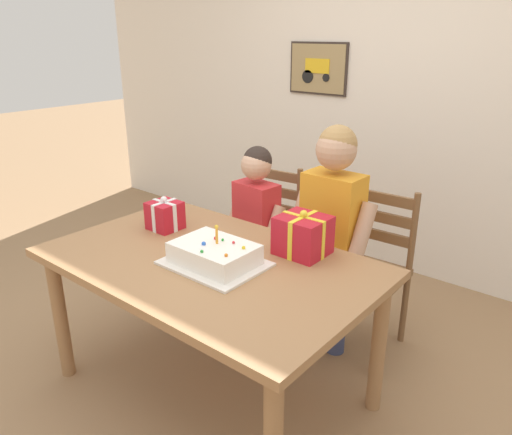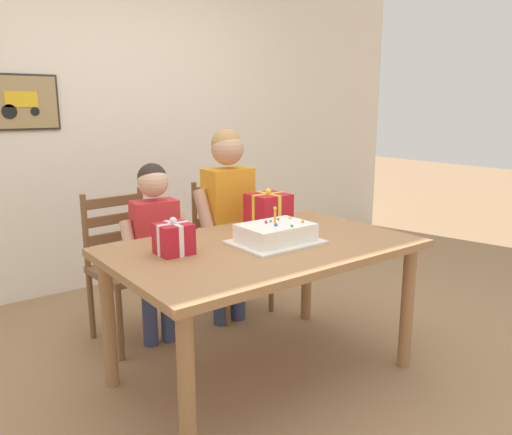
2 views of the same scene
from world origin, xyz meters
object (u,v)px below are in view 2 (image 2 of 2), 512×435
at_px(gift_box_red_large, 174,239).
at_px(child_younger, 156,237).
at_px(chair_left, 128,266).
at_px(chair_right, 230,246).
at_px(dining_table, 263,261).
at_px(child_older, 228,208).
at_px(birthday_cake, 276,234).
at_px(gift_box_beside_cake, 268,209).

xyz_separation_m(gift_box_red_large, child_younger, (0.17, 0.55, -0.14)).
xyz_separation_m(chair_left, chair_right, (0.76, 0.00, 0.00)).
relative_size(chair_left, chair_right, 1.00).
height_order(dining_table, chair_left, chair_left).
height_order(dining_table, gift_box_red_large, gift_box_red_large).
xyz_separation_m(chair_left, child_younger, (0.11, -0.19, 0.21)).
bearing_deg(child_older, chair_left, 163.48).
xyz_separation_m(chair_right, child_younger, (-0.65, -0.19, 0.21)).
relative_size(birthday_cake, chair_right, 0.48).
xyz_separation_m(dining_table, gift_box_red_large, (-0.45, 0.13, 0.16)).
distance_m(gift_box_red_large, chair_right, 1.16).
height_order(birthday_cake, chair_right, birthday_cake).
height_order(birthday_cake, chair_left, birthday_cake).
bearing_deg(gift_box_beside_cake, dining_table, -131.90).
relative_size(gift_box_red_large, chair_left, 0.20).
distance_m(gift_box_red_large, child_older, 0.89).
bearing_deg(chair_left, birthday_cake, -63.56).
bearing_deg(gift_box_red_large, chair_right, 42.00).
bearing_deg(dining_table, birthday_cake, -21.73).
relative_size(dining_table, child_younger, 1.39).
bearing_deg(child_younger, chair_left, 119.57).
relative_size(chair_right, child_younger, 0.83).
distance_m(dining_table, child_younger, 0.73).
height_order(dining_table, chair_right, chair_right).
relative_size(chair_left, child_older, 0.71).
height_order(dining_table, child_younger, child_younger).
bearing_deg(birthday_cake, child_older, 75.43).
relative_size(dining_table, child_older, 1.19).
bearing_deg(gift_box_red_large, gift_box_beside_cake, 15.41).
bearing_deg(child_younger, birthday_cake, -64.42).
distance_m(dining_table, gift_box_red_large, 0.49).
bearing_deg(gift_box_beside_cake, gift_box_red_large, -164.59).
height_order(gift_box_red_large, chair_right, chair_right).
distance_m(birthday_cake, gift_box_red_large, 0.53).
bearing_deg(birthday_cake, gift_box_beside_cake, 56.47).
bearing_deg(chair_left, chair_right, 0.01).
relative_size(child_older, child_younger, 1.16).
xyz_separation_m(birthday_cake, child_younger, (-0.34, 0.70, -0.11)).
distance_m(gift_box_beside_cake, chair_right, 0.65).
height_order(gift_box_beside_cake, child_younger, child_younger).
xyz_separation_m(dining_table, chair_right, (0.38, 0.87, -0.18)).
height_order(chair_left, chair_right, same).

